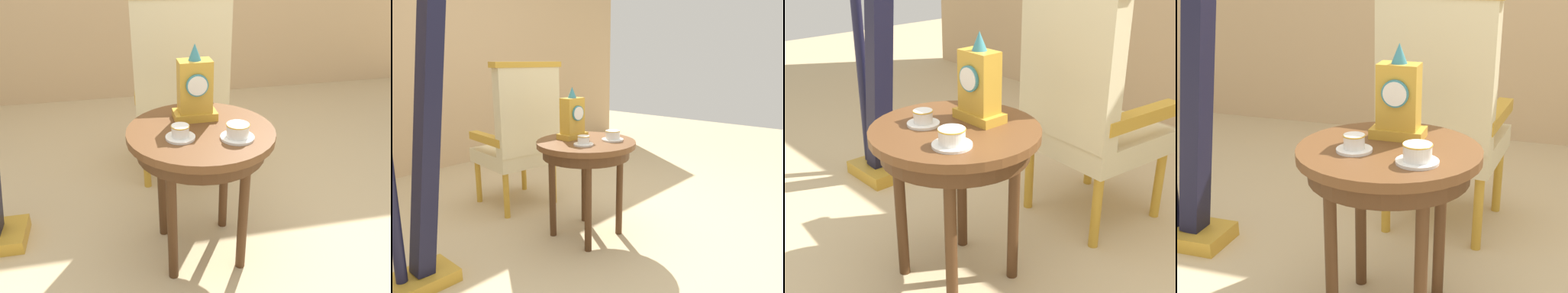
{
  "view_description": "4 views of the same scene",
  "coord_description": "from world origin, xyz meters",
  "views": [
    {
      "loc": [
        -0.42,
        -1.58,
        1.38
      ],
      "look_at": [
        -0.09,
        -0.0,
        0.55
      ],
      "focal_mm": 38.03,
      "sensor_mm": 36.0,
      "label": 1
    },
    {
      "loc": [
        -1.78,
        -1.57,
        1.15
      ],
      "look_at": [
        -0.02,
        -0.0,
        0.6
      ],
      "focal_mm": 33.96,
      "sensor_mm": 36.0,
      "label": 2
    },
    {
      "loc": [
        1.31,
        -1.15,
        1.34
      ],
      "look_at": [
        0.02,
        0.01,
        0.59
      ],
      "focal_mm": 47.92,
      "sensor_mm": 36.0,
      "label": 3
    },
    {
      "loc": [
        0.43,
        -1.77,
        1.27
      ],
      "look_at": [
        -0.16,
        0.06,
        0.61
      ],
      "focal_mm": 52.24,
      "sensor_mm": 36.0,
      "label": 4
    }
  ],
  "objects": [
    {
      "name": "side_table",
      "position": [
        -0.07,
        -0.03,
        0.56
      ],
      "size": [
        0.63,
        0.63,
        0.65
      ],
      "color": "brown",
      "rests_on": "ground"
    },
    {
      "name": "harp",
      "position": [
        -1.04,
        0.22,
        0.69
      ],
      "size": [
        0.4,
        0.24,
        1.72
      ],
      "color": "gold",
      "rests_on": "ground"
    },
    {
      "name": "teacup_left",
      "position": [
        -0.17,
        -0.1,
        0.67
      ],
      "size": [
        0.12,
        0.12,
        0.06
      ],
      "color": "white",
      "rests_on": "side_table"
    },
    {
      "name": "teacup_right",
      "position": [
        0.06,
        -0.15,
        0.68
      ],
      "size": [
        0.14,
        0.14,
        0.06
      ],
      "color": "white",
      "rests_on": "side_table"
    },
    {
      "name": "armchair",
      "position": [
        -0.03,
        0.69,
        0.59
      ],
      "size": [
        0.59,
        0.58,
        1.14
      ],
      "color": "beige",
      "rests_on": "ground"
    },
    {
      "name": "mantel_clock",
      "position": [
        -0.07,
        0.09,
        0.78
      ],
      "size": [
        0.19,
        0.11,
        0.34
      ],
      "color": "gold",
      "rests_on": "side_table"
    }
  ]
}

